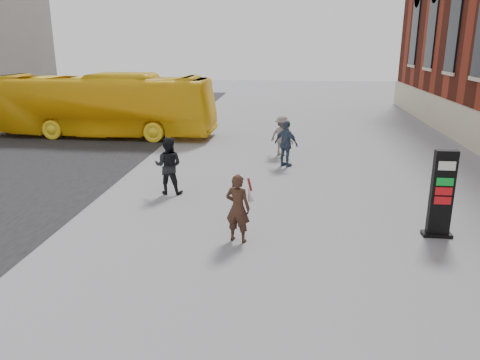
# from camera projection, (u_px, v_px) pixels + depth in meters

# --- Properties ---
(ground) EXTENTS (100.00, 100.00, 0.00)m
(ground) POSITION_uv_depth(u_px,v_px,m) (244.00, 245.00, 11.52)
(ground) COLOR #9E9EA3
(info_pylon) EXTENTS (0.73, 0.37, 2.26)m
(info_pylon) POSITION_uv_depth(u_px,v_px,m) (442.00, 194.00, 11.73)
(info_pylon) COLOR black
(info_pylon) RESTS_ON ground
(woman) EXTENTS (0.78, 0.75, 1.74)m
(woman) POSITION_uv_depth(u_px,v_px,m) (238.00, 207.00, 11.50)
(woman) COLOR black
(woman) RESTS_ON ground
(bus) EXTENTS (11.72, 3.09, 3.24)m
(bus) POSITION_uv_depth(u_px,v_px,m) (103.00, 105.00, 24.23)
(bus) COLOR yellow
(bus) RESTS_ON road
(pedestrian_a) EXTENTS (0.93, 0.73, 1.87)m
(pedestrian_a) POSITION_uv_depth(u_px,v_px,m) (168.00, 166.00, 15.16)
(pedestrian_a) COLOR black
(pedestrian_a) RESTS_ON ground
(pedestrian_b) EXTENTS (1.29, 1.16, 1.74)m
(pedestrian_b) POSITION_uv_depth(u_px,v_px,m) (282.00, 136.00, 20.27)
(pedestrian_b) COLOR slate
(pedestrian_b) RESTS_ON ground
(pedestrian_c) EXTENTS (1.13, 0.99, 1.83)m
(pedestrian_c) POSITION_uv_depth(u_px,v_px,m) (286.00, 144.00, 18.45)
(pedestrian_c) COLOR #3A4A5F
(pedestrian_c) RESTS_ON ground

